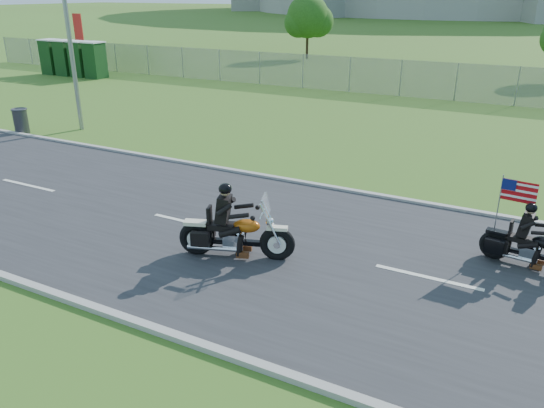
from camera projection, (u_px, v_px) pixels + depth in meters
The scene contains 13 objects.
ground at pixel (258, 240), 12.64m from camera, with size 420.00×420.00×0.00m, color #3F5C1C.
road at pixel (258, 239), 12.63m from camera, with size 120.00×8.00×0.04m, color #28282B.
curb_north at pixel (324, 186), 15.95m from camera, with size 120.00×0.18×0.12m, color #9E9B93.
curb_south at pixel (146, 327), 9.29m from camera, with size 120.00×0.18×0.12m, color #9E9B93.
fence at pixel (350, 74), 30.85m from camera, with size 60.00×0.03×2.00m, color gray.
porta_toilet_a at pixel (95, 61), 35.65m from camera, with size 1.10×1.10×2.30m, color #123913.
porta_toilet_b at pixel (80, 60), 36.25m from camera, with size 1.10×1.10×2.30m, color #123913.
porta_toilet_c at pixel (65, 58), 36.86m from camera, with size 1.10×1.10×2.30m, color #123913.
porta_toilet_d at pixel (51, 57), 37.46m from camera, with size 1.10×1.10×2.30m, color #123913.
tree_fence_mid at pixel (308, 19), 45.38m from camera, with size 3.96×3.69×5.30m.
motorcycle_lead at pixel (234, 235), 11.61m from camera, with size 2.52×1.20×1.76m.
motorcycle_follow at pixel (533, 247), 11.17m from camera, with size 2.18×0.77×1.82m.
trash_can at pixel (21, 121), 21.95m from camera, with size 0.58×0.58×1.00m, color #3E3E43.
Camera 1 is at (5.58, -9.95, 5.52)m, focal length 35.00 mm.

